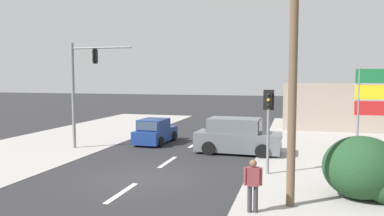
% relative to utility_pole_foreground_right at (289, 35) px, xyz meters
% --- Properties ---
extents(ground_plane, '(140.00, 140.00, 0.00)m').
position_rel_utility_pole_foreground_right_xyz_m(ground_plane, '(-5.63, 1.83, -5.37)').
color(ground_plane, '#28282B').
extents(lane_dash_near, '(0.20, 2.40, 0.01)m').
position_rel_utility_pole_foreground_right_xyz_m(lane_dash_near, '(-5.63, -0.17, -5.37)').
color(lane_dash_near, silver).
rests_on(lane_dash_near, ground).
extents(lane_dash_mid, '(0.20, 2.40, 0.01)m').
position_rel_utility_pole_foreground_right_xyz_m(lane_dash_mid, '(-5.63, 4.83, -5.37)').
color(lane_dash_mid, silver).
rests_on(lane_dash_mid, ground).
extents(lane_dash_far, '(0.20, 2.40, 0.01)m').
position_rel_utility_pole_foreground_right_xyz_m(lane_dash_far, '(-5.63, 9.83, -5.37)').
color(lane_dash_far, silver).
rests_on(lane_dash_far, ground).
extents(kerb_right_verge, '(10.00, 44.00, 0.02)m').
position_rel_utility_pole_foreground_right_xyz_m(kerb_right_verge, '(3.37, 3.83, -5.36)').
color(kerb_right_verge, '#A39E99').
rests_on(kerb_right_verge, ground).
extents(kerb_left_verge, '(8.00, 40.00, 0.02)m').
position_rel_utility_pole_foreground_right_xyz_m(kerb_left_verge, '(-14.13, 5.83, -5.36)').
color(kerb_left_verge, '#A39E99').
rests_on(kerb_left_verge, ground).
extents(utility_pole_foreground_right, '(3.78, 0.45, 10.01)m').
position_rel_utility_pole_foreground_right_xyz_m(utility_pole_foreground_right, '(0.00, 0.00, 0.00)').
color(utility_pole_foreground_right, brown).
rests_on(utility_pole_foreground_right, ground).
extents(traffic_signal_mast, '(3.69, 0.44, 6.00)m').
position_rel_utility_pole_foreground_right_xyz_m(traffic_signal_mast, '(-11.46, 6.82, -1.54)').
color(traffic_signal_mast, slate).
rests_on(traffic_signal_mast, ground).
extents(pedestal_signal_right_kerb, '(0.44, 0.29, 3.56)m').
position_rel_utility_pole_foreground_right_xyz_m(pedestal_signal_right_kerb, '(-0.84, 3.79, -2.95)').
color(pedestal_signal_right_kerb, slate).
rests_on(pedestal_signal_right_kerb, ground).
extents(shopping_plaza_sign, '(2.10, 0.16, 4.60)m').
position_rel_utility_pole_foreground_right_xyz_m(shopping_plaza_sign, '(4.72, 12.08, -2.39)').
color(shopping_plaza_sign, slate).
rests_on(shopping_plaza_sign, ground).
extents(roadside_bush, '(2.65, 2.27, 2.12)m').
position_rel_utility_pole_foreground_right_xyz_m(roadside_bush, '(2.52, 1.33, -4.37)').
color(roadside_bush, '#1E4223').
rests_on(roadside_bush, ground).
extents(shopfront_wall_far, '(12.00, 1.00, 3.60)m').
position_rel_utility_pole_foreground_right_xyz_m(shopfront_wall_far, '(5.37, 17.83, -3.57)').
color(shopfront_wall_far, '#A39384').
rests_on(shopfront_wall_far, ground).
extents(hatchback_crossing_left, '(1.90, 3.70, 1.53)m').
position_rel_utility_pole_foreground_right_xyz_m(hatchback_crossing_left, '(-8.08, 9.55, -4.67)').
color(hatchback_crossing_left, navy).
rests_on(hatchback_crossing_left, ground).
extents(suv_oncoming_mid, '(4.58, 2.15, 1.90)m').
position_rel_utility_pole_foreground_right_xyz_m(suv_oncoming_mid, '(-2.73, 7.83, -4.49)').
color(suv_oncoming_mid, slate).
rests_on(suv_oncoming_mid, ground).
extents(pedestrian_at_kerb, '(0.55, 0.29, 1.63)m').
position_rel_utility_pole_foreground_right_xyz_m(pedestrian_at_kerb, '(-0.95, -0.91, -4.45)').
color(pedestrian_at_kerb, '#333338').
rests_on(pedestrian_at_kerb, ground).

